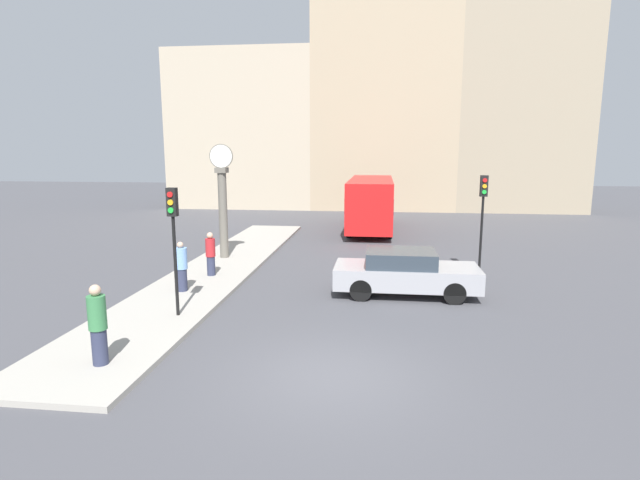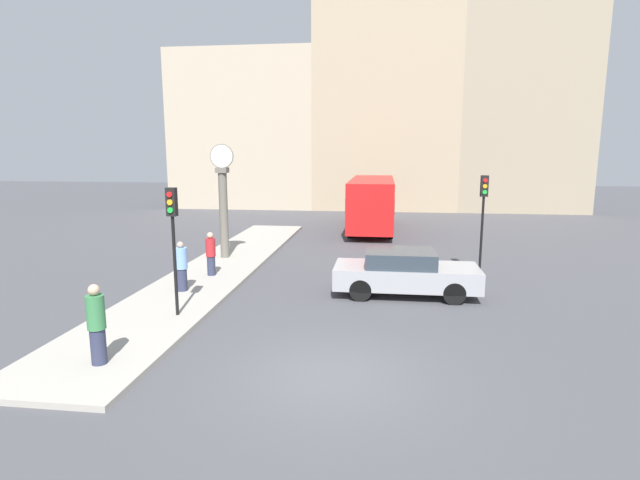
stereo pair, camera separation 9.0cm
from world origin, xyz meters
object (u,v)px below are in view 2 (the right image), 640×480
at_px(bus_distant, 372,201).
at_px(pedestrian_green_hoodie, 97,325).
at_px(street_clock, 223,204).
at_px(pedestrian_red_top, 211,254).
at_px(pedestrian_blue_stripe, 181,267).
at_px(traffic_light_far, 483,205).
at_px(sedan_car, 405,272).
at_px(traffic_light_near, 173,225).

distance_m(bus_distant, pedestrian_green_hoodie, 20.62).
height_order(street_clock, pedestrian_red_top, street_clock).
height_order(bus_distant, pedestrian_blue_stripe, bus_distant).
bearing_deg(pedestrian_green_hoodie, pedestrian_blue_stripe, 94.90).
bearing_deg(traffic_light_far, pedestrian_red_top, -171.39).
xyz_separation_m(sedan_car, traffic_light_near, (-6.34, -3.23, 1.92)).
bearing_deg(pedestrian_red_top, sedan_car, -9.95).
xyz_separation_m(bus_distant, pedestrian_green_hoodie, (-5.28, -19.92, -0.69)).
height_order(bus_distant, pedestrian_green_hoodie, bus_distant).
xyz_separation_m(sedan_car, pedestrian_green_hoodie, (-6.69, -6.51, 0.26)).
xyz_separation_m(traffic_light_near, pedestrian_blue_stripe, (-0.83, 2.35, -1.74)).
height_order(traffic_light_far, pedestrian_blue_stripe, traffic_light_far).
bearing_deg(traffic_light_far, sedan_car, -136.63).
distance_m(traffic_light_far, street_clock, 10.39).
bearing_deg(pedestrian_red_top, traffic_light_near, -82.55).
bearing_deg(pedestrian_blue_stripe, bus_distant, 68.05).
xyz_separation_m(traffic_light_near, traffic_light_far, (9.20, 5.92, 0.02)).
bearing_deg(bus_distant, street_clock, -123.34).
height_order(bus_distant, pedestrian_red_top, bus_distant).
bearing_deg(pedestrian_red_top, bus_distant, 65.68).
bearing_deg(bus_distant, sedan_car, -83.99).
relative_size(traffic_light_far, pedestrian_red_top, 2.36).
distance_m(bus_distant, pedestrian_red_top, 13.41).
relative_size(bus_distant, pedestrian_green_hoodie, 5.20).
height_order(traffic_light_near, traffic_light_far, traffic_light_far).
xyz_separation_m(bus_distant, traffic_light_far, (4.26, -10.72, 0.99)).
bearing_deg(pedestrian_blue_stripe, pedestrian_green_hoodie, -85.10).
xyz_separation_m(bus_distant, street_clock, (-6.00, -9.12, 0.73)).
bearing_deg(sedan_car, traffic_light_near, -153.04).
relative_size(sedan_car, bus_distant, 0.51).
bearing_deg(bus_distant, traffic_light_far, -68.30).
xyz_separation_m(pedestrian_red_top, pedestrian_blue_stripe, (-0.25, -2.10, 0.01)).
bearing_deg(pedestrian_green_hoodie, pedestrian_red_top, 91.73).
distance_m(bus_distant, street_clock, 10.94).
xyz_separation_m(traffic_light_far, street_clock, (-10.26, 1.60, -0.25)).
xyz_separation_m(traffic_light_far, pedestrian_blue_stripe, (-10.03, -3.58, -1.76)).
bearing_deg(pedestrian_red_top, pedestrian_blue_stripe, -96.78).
xyz_separation_m(bus_distant, pedestrian_blue_stripe, (-5.76, -14.29, -0.77)).
bearing_deg(traffic_light_near, sedan_car, 26.96).
xyz_separation_m(traffic_light_near, pedestrian_red_top, (-0.58, 4.44, -1.74)).
relative_size(bus_distant, traffic_light_near, 2.58).
xyz_separation_m(pedestrian_red_top, pedestrian_green_hoodie, (0.23, -7.72, 0.08)).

